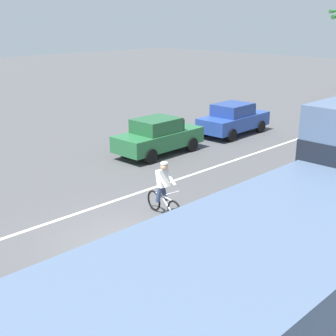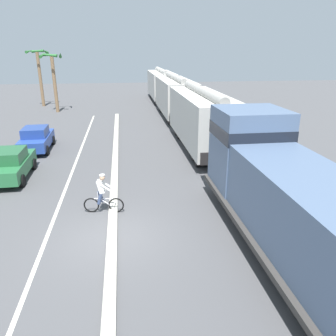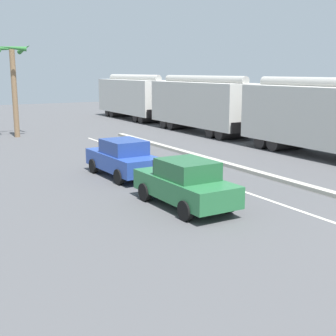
# 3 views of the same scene
# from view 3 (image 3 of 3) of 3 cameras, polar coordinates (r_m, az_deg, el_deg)

# --- Properties ---
(median_curb) EXTENTS (0.36, 36.00, 0.16)m
(median_curb) POSITION_cam_3_polar(r_m,az_deg,el_deg) (18.73, 17.37, -2.43)
(median_curb) COLOR #B2AD9E
(median_curb) RESTS_ON ground
(lane_stripe) EXTENTS (0.14, 36.00, 0.01)m
(lane_stripe) POSITION_cam_3_polar(r_m,az_deg,el_deg) (17.11, 11.85, -3.73)
(lane_stripe) COLOR silver
(lane_stripe) RESTS_ON ground
(hopper_car_lead) EXTENTS (2.90, 10.60, 4.18)m
(hopper_car_lead) POSITION_cam_3_polar(r_m,az_deg,el_deg) (26.03, 18.67, 5.80)
(hopper_car_lead) COLOR beige
(hopper_car_lead) RESTS_ON ground
(hopper_car_middle) EXTENTS (2.90, 10.60, 4.18)m
(hopper_car_middle) POSITION_cam_3_polar(r_m,az_deg,el_deg) (34.79, 4.19, 7.72)
(hopper_car_middle) COLOR beige
(hopper_car_middle) RESTS_ON ground
(hopper_car_trailing) EXTENTS (2.90, 10.60, 4.18)m
(hopper_car_trailing) POSITION_cam_3_polar(r_m,az_deg,el_deg) (44.86, -4.21, 8.62)
(hopper_car_trailing) COLOR beige
(hopper_car_trailing) RESTS_ON ground
(parked_car_green) EXTENTS (1.91, 4.24, 1.62)m
(parked_car_green) POSITION_cam_3_polar(r_m,az_deg,el_deg) (15.64, 2.09, -1.87)
(parked_car_green) COLOR #286B3D
(parked_car_green) RESTS_ON ground
(parked_car_blue) EXTENTS (1.94, 4.25, 1.62)m
(parked_car_blue) POSITION_cam_3_polar(r_m,az_deg,el_deg) (20.26, -5.52, 1.22)
(parked_car_blue) COLOR #28479E
(parked_car_blue) RESTS_ON ground
(palm_tree_far) EXTENTS (2.36, 2.41, 6.34)m
(palm_tree_far) POSITION_cam_3_polar(r_m,az_deg,el_deg) (33.90, -18.44, 11.06)
(palm_tree_far) COLOR #846647
(palm_tree_far) RESTS_ON ground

